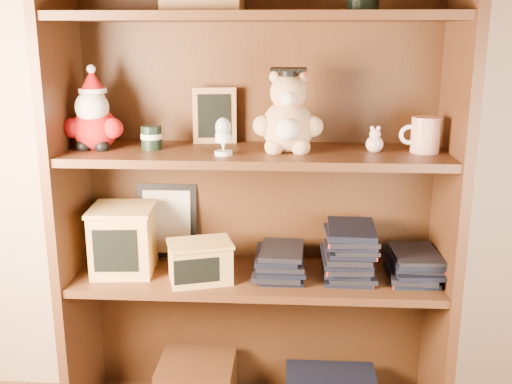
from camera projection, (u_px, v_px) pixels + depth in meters
bookcase at (256, 200)px, 1.90m from camera, size 1.20×0.35×1.60m
shelf_lower at (256, 277)px, 1.91m from camera, size 1.14×0.33×0.02m
shelf_upper at (256, 154)px, 1.81m from camera, size 1.14×0.33×0.02m
santa_plush at (94, 118)px, 1.80m from camera, size 0.18×0.13×0.26m
teachers_tin at (152, 137)px, 1.81m from camera, size 0.06×0.06×0.07m
chalkboard_plaque at (215, 117)px, 1.90m from camera, size 0.14×0.08×0.18m
egg_cup at (223, 135)px, 1.72m from camera, size 0.05×0.05×0.11m
grad_teddy_bear at (288, 119)px, 1.76m from camera, size 0.21×0.18×0.25m
pink_figurine at (375, 142)px, 1.77m from camera, size 0.05×0.05×0.08m
teacher_mug at (425, 135)px, 1.76m from camera, size 0.12×0.08×0.11m
certificate_frame at (167, 221)px, 2.03m from camera, size 0.20×0.05×0.25m
treats_box at (124, 239)px, 1.90m from camera, size 0.21×0.21×0.21m
pencils_box at (200, 261)px, 1.84m from camera, size 0.22×0.19×0.13m
book_stack_left at (279, 260)px, 1.89m from camera, size 0.14×0.20×0.10m
book_stack_mid at (349, 250)px, 1.87m from camera, size 0.14×0.20×0.18m
book_stack_right at (414, 263)px, 1.86m from camera, size 0.14×0.20×0.10m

